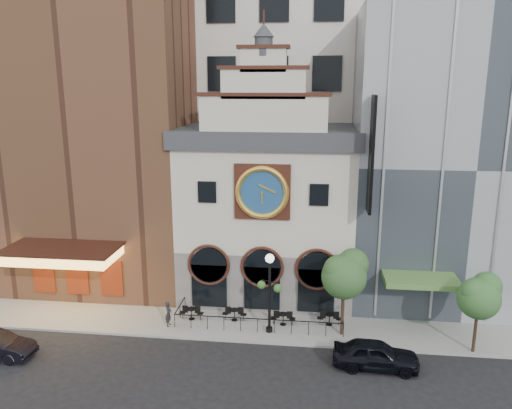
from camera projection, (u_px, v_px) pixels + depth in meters
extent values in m
plane|color=black|center=(255.00, 344.00, 30.06)|extent=(120.00, 120.00, 0.00)
cube|color=gray|center=(260.00, 324.00, 32.46)|extent=(44.00, 5.00, 0.15)
cube|color=#605E5B|center=(268.00, 264.00, 37.27)|extent=(12.00, 8.00, 4.00)
cube|color=#BEB6A7|center=(268.00, 192.00, 35.97)|extent=(12.00, 8.00, 7.00)
cube|color=#2D3035|center=(269.00, 135.00, 35.00)|extent=(12.60, 8.60, 1.20)
cube|color=#361810|center=(262.00, 192.00, 31.82)|extent=(3.60, 0.25, 3.60)
cylinder|color=navy|center=(262.00, 192.00, 31.68)|extent=(3.10, 0.12, 3.10)
torus|color=#F4B747|center=(262.00, 193.00, 31.61)|extent=(3.46, 0.36, 3.46)
cylinder|color=#2D3035|center=(264.00, 47.00, 30.18)|extent=(1.10, 1.10, 1.10)
cone|color=#2D3035|center=(264.00, 30.00, 29.95)|extent=(1.30, 1.30, 0.80)
cube|color=brown|center=(102.00, 119.00, 38.20)|extent=(14.00, 12.00, 25.00)
cube|color=#FFBF59|center=(63.00, 255.00, 32.74)|extent=(7.00, 3.40, 0.70)
cube|color=#361810|center=(62.00, 248.00, 32.63)|extent=(7.40, 3.80, 0.15)
cube|color=maroon|center=(77.00, 277.00, 34.85)|extent=(5.60, 0.15, 2.60)
cube|color=gray|center=(451.00, 157.00, 35.82)|extent=(14.00, 12.00, 20.00)
cube|color=#54853C|center=(421.00, 280.00, 30.80)|extent=(4.50, 2.40, 0.35)
cube|color=black|center=(371.00, 155.00, 29.56)|extent=(0.18, 1.60, 7.00)
cube|color=beige|center=(282.00, 29.00, 44.62)|extent=(20.00, 16.00, 40.00)
cylinder|color=black|center=(191.00, 309.00, 32.72)|extent=(0.68, 0.68, 0.03)
cylinder|color=black|center=(192.00, 314.00, 32.81)|extent=(0.06, 0.06, 0.72)
cylinder|color=black|center=(234.00, 310.00, 32.57)|extent=(0.68, 0.68, 0.03)
cylinder|color=black|center=(234.00, 315.00, 32.65)|extent=(0.06, 0.06, 0.72)
cylinder|color=black|center=(283.00, 314.00, 31.97)|extent=(0.68, 0.68, 0.03)
cylinder|color=black|center=(283.00, 319.00, 32.06)|extent=(0.06, 0.06, 0.72)
cylinder|color=black|center=(330.00, 314.00, 31.94)|extent=(0.68, 0.68, 0.03)
cylinder|color=black|center=(329.00, 320.00, 32.03)|extent=(0.06, 0.06, 0.72)
imported|color=black|center=(376.00, 355.00, 27.37)|extent=(4.76, 2.08, 1.60)
imported|color=black|center=(168.00, 314.00, 31.83)|extent=(0.41, 0.61, 1.64)
cylinder|color=black|center=(269.00, 297.00, 30.71)|extent=(0.17, 0.17, 4.66)
cylinder|color=black|center=(269.00, 329.00, 31.23)|extent=(0.41, 0.41, 0.28)
sphere|color=white|center=(270.00, 258.00, 30.11)|extent=(0.56, 0.56, 0.56)
sphere|color=#395E25|center=(261.00, 285.00, 30.80)|extent=(0.52, 0.52, 0.52)
sphere|color=#395E25|center=(278.00, 288.00, 30.29)|extent=(0.52, 0.52, 0.52)
cylinder|color=#382619|center=(342.00, 312.00, 30.62)|extent=(0.21, 0.21, 2.95)
sphere|color=#285020|center=(344.00, 277.00, 30.07)|extent=(2.74, 2.74, 2.74)
sphere|color=#285020|center=(353.00, 264.00, 30.14)|extent=(1.89, 1.89, 1.89)
sphere|color=#285020|center=(337.00, 269.00, 29.80)|extent=(1.68, 1.68, 1.68)
cylinder|color=#382619|center=(475.00, 331.00, 28.65)|extent=(0.18, 0.18, 2.58)
sphere|color=#2B5B24|center=(479.00, 298.00, 28.17)|extent=(2.39, 2.39, 2.39)
sphere|color=#2B5B24|center=(487.00, 286.00, 28.24)|extent=(1.66, 1.66, 1.66)
sphere|color=#2B5B24|center=(474.00, 292.00, 27.93)|extent=(1.47, 1.47, 1.47)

